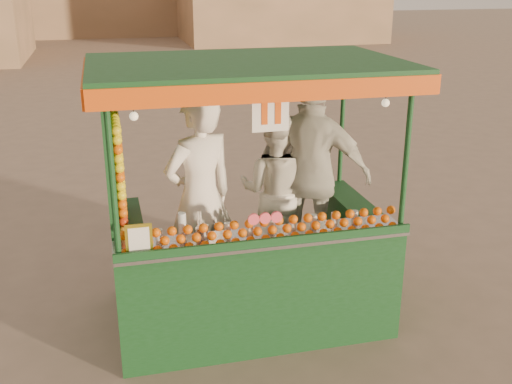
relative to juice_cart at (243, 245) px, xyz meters
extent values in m
plane|color=#6D5B4E|center=(0.25, 0.21, -0.77)|extent=(90.00, 90.00, 0.00)
cube|color=#0F3714|center=(0.07, 0.12, -0.63)|extent=(2.39, 1.47, 0.28)
cylinder|color=black|center=(-0.76, 0.12, -0.60)|extent=(0.33, 0.09, 0.33)
cylinder|color=black|center=(0.89, 0.12, -0.60)|extent=(0.33, 0.09, 0.33)
cube|color=#0F3714|center=(0.07, -0.48, -0.13)|extent=(2.39, 0.28, 0.73)
cube|color=#0F3714|center=(-0.99, 0.21, -0.13)|extent=(0.28, 1.19, 0.73)
cube|color=#0F3714|center=(1.12, 0.21, -0.13)|extent=(0.28, 1.19, 0.73)
cube|color=#B2B2B7|center=(0.07, -0.45, 0.26)|extent=(2.39, 0.42, 0.03)
cylinder|color=#0F3714|center=(-1.08, -0.57, 0.88)|extent=(0.05, 0.05, 1.29)
cylinder|color=#0F3714|center=(1.21, -0.57, 0.88)|extent=(0.05, 0.05, 1.29)
cylinder|color=#0F3714|center=(-1.08, 0.81, 0.88)|extent=(0.05, 0.05, 1.29)
cylinder|color=#0F3714|center=(1.21, 0.81, 0.88)|extent=(0.05, 0.05, 1.29)
cube|color=#0F3714|center=(0.07, 0.12, 1.56)|extent=(2.57, 1.65, 0.07)
cube|color=#CE470B|center=(0.07, -0.71, 1.49)|extent=(2.57, 0.04, 0.15)
cube|color=#CE470B|center=(0.07, 0.95, 1.49)|extent=(2.57, 0.04, 0.15)
cube|color=#CE470B|center=(-1.22, 0.12, 1.49)|extent=(0.04, 1.65, 0.15)
cube|color=#CE470B|center=(1.35, 0.12, 1.49)|extent=(0.04, 1.65, 0.15)
cylinder|color=#F54A5A|center=(0.05, -0.57, 0.48)|extent=(0.09, 0.02, 0.09)
cube|color=yellow|center=(-0.92, -0.57, 0.40)|extent=(0.20, 0.02, 0.26)
cube|color=white|center=(0.07, -0.63, 1.32)|extent=(0.28, 0.01, 0.28)
sphere|color=#FFE5B2|center=(-0.90, -0.51, 1.32)|extent=(0.06, 0.06, 0.06)
sphere|color=#FFE5B2|center=(1.03, -0.51, 1.32)|extent=(0.06, 0.06, 0.06)
imported|color=white|center=(-0.35, 0.12, 0.44)|extent=(0.80, 0.68, 1.86)
imported|color=white|center=(0.46, 0.55, 0.28)|extent=(0.95, 0.89, 1.55)
imported|color=beige|center=(0.77, 0.42, 0.47)|extent=(1.21, 0.96, 1.92)
camera|label=1|loc=(-1.09, -4.81, 2.28)|focal=42.83mm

